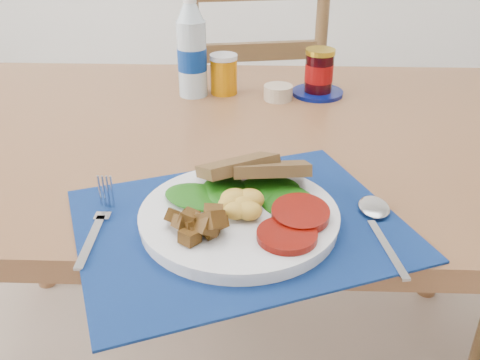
# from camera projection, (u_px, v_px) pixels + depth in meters

# --- Properties ---
(table) EXTENTS (1.40, 0.90, 0.75)m
(table) POSITION_uv_depth(u_px,v_px,m) (225.00, 165.00, 1.14)
(table) COLOR brown
(table) RESTS_ON ground
(chair_far) EXTENTS (0.51, 0.49, 1.20)m
(chair_far) POSITION_uv_depth(u_px,v_px,m) (251.00, 88.00, 1.78)
(chair_far) COLOR brown
(chair_far) RESTS_ON ground
(placemat) EXTENTS (0.57, 0.51, 0.00)m
(placemat) POSITION_uv_depth(u_px,v_px,m) (239.00, 224.00, 0.79)
(placemat) COLOR black
(placemat) RESTS_ON table
(breakfast_plate) EXTENTS (0.29, 0.29, 0.07)m
(breakfast_plate) POSITION_uv_depth(u_px,v_px,m) (235.00, 213.00, 0.78)
(breakfast_plate) COLOR silver
(breakfast_plate) RESTS_ON placemat
(fork) EXTENTS (0.02, 0.18, 0.00)m
(fork) POSITION_uv_depth(u_px,v_px,m) (98.00, 225.00, 0.78)
(fork) COLOR #B2B5BA
(fork) RESTS_ON placemat
(spoon) EXTENTS (0.05, 0.20, 0.01)m
(spoon) POSITION_uv_depth(u_px,v_px,m) (377.00, 219.00, 0.79)
(spoon) COLOR #B2B5BA
(spoon) RESTS_ON placemat
(water_bottle) EXTENTS (0.07, 0.07, 0.23)m
(water_bottle) POSITION_uv_depth(u_px,v_px,m) (192.00, 52.00, 1.23)
(water_bottle) COLOR #ADBFCC
(water_bottle) RESTS_ON table
(juice_glass) EXTENTS (0.06, 0.06, 0.09)m
(juice_glass) POSITION_uv_depth(u_px,v_px,m) (224.00, 75.00, 1.27)
(juice_glass) COLOR #C37105
(juice_glass) RESTS_ON table
(ramekin) EXTENTS (0.07, 0.07, 0.03)m
(ramekin) POSITION_uv_depth(u_px,v_px,m) (278.00, 93.00, 1.25)
(ramekin) COLOR tan
(ramekin) RESTS_ON table
(jam_on_saucer) EXTENTS (0.12, 0.12, 0.11)m
(jam_on_saucer) POSITION_uv_depth(u_px,v_px,m) (319.00, 75.00, 1.26)
(jam_on_saucer) COLOR #050F56
(jam_on_saucer) RESTS_ON table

